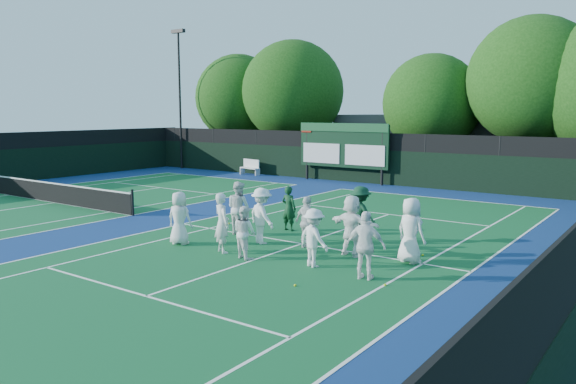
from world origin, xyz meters
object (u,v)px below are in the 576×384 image
Objects in this scene: tennis_net at (55,193)px; bench at (251,166)px; coach_left at (289,208)px; scoreboard at (343,146)px.

bench is (-0.03, 14.38, 0.07)m from tennis_net.
tennis_net reaches higher than bench.
scoreboard is at bearing -66.46° from coach_left.
scoreboard is 0.53× the size of tennis_net.
bench is 1.05× the size of coach_left.
scoreboard is 7.21m from bench.
scoreboard is 16.26m from tennis_net.
scoreboard is 3.69× the size of coach_left.
coach_left reaches higher than tennis_net.
bench is at bearing -45.04° from coach_left.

